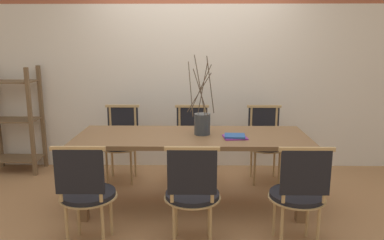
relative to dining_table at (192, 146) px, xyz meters
name	(u,v)px	position (x,y,z in m)	size (l,w,h in m)	color
ground_plane	(192,207)	(0.00, 0.00, -0.64)	(16.00, 16.00, 0.00)	#9E7047
wall_rear	(193,44)	(0.00, 1.31, 0.96)	(12.00, 0.06, 3.20)	beige
dining_table	(192,146)	(0.00, 0.00, 0.00)	(2.24, 0.81, 0.75)	brown
chair_near_leftend	(86,191)	(-0.83, -0.76, -0.15)	(0.46, 0.46, 0.89)	black
chair_near_left	(192,191)	(0.01, -0.76, -0.15)	(0.46, 0.46, 0.89)	black
chair_near_center	(299,192)	(0.85, -0.76, -0.15)	(0.46, 0.46, 0.89)	black
chair_far_leftend	(121,140)	(-0.85, 0.76, -0.15)	(0.46, 0.46, 0.89)	black
chair_far_left	(192,141)	(-0.01, 0.76, -0.15)	(0.46, 0.46, 0.89)	black
chair_far_center	(265,141)	(0.85, 0.76, -0.15)	(0.46, 0.46, 0.89)	black
vase_centerpiece	(202,123)	(0.10, 0.04, 0.23)	(0.27, 0.29, 0.77)	#33383D
book_stack	(235,136)	(0.41, -0.10, 0.12)	(0.24, 0.22, 0.03)	#842D8C
shelving_rack	(13,120)	(-2.26, 1.05, 0.03)	(0.63, 0.38, 1.34)	brown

